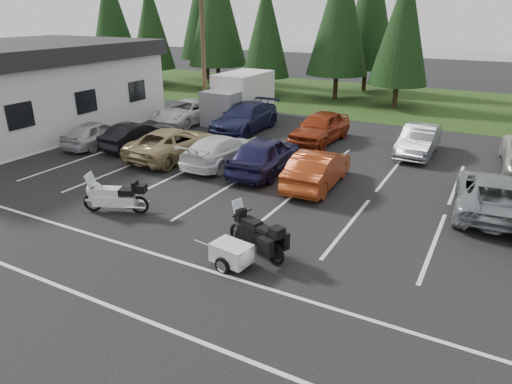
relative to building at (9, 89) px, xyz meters
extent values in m
plane|color=black|center=(18.00, -4.00, -2.45)|extent=(120.00, 120.00, 0.00)
cube|color=#1D3310|center=(18.00, 20.00, -2.45)|extent=(80.00, 16.00, 0.01)
cube|color=slate|center=(22.00, 51.00, -2.45)|extent=(70.00, 50.00, 0.02)
cylinder|color=#473321|center=(8.00, 8.00, 2.05)|extent=(0.26, 0.26, 9.00)
cube|color=silver|center=(18.00, -2.00, -2.45)|extent=(32.00, 16.00, 0.01)
cylinder|color=#332316|center=(-10.00, 18.50, -1.20)|extent=(0.36, 0.36, 2.50)
cone|color=black|center=(-10.00, 18.50, 3.79)|extent=(4.58, 4.58, 8.84)
cylinder|color=#332316|center=(-4.00, 17.20, -1.37)|extent=(0.36, 0.36, 2.16)
cone|color=black|center=(-4.00, 17.20, 2.95)|extent=(3.96, 3.96, 7.65)
cylinder|color=#332316|center=(2.00, 18.80, -1.06)|extent=(0.36, 0.36, 2.78)
cone|color=black|center=(2.00, 18.80, 4.51)|extent=(5.10, 5.10, 9.86)
cylinder|color=#332316|center=(7.50, 17.40, -1.39)|extent=(0.36, 0.36, 2.11)
cone|color=black|center=(7.50, 17.40, 2.83)|extent=(3.87, 3.87, 7.48)
cylinder|color=#332316|center=(13.00, 18.90, -1.14)|extent=(0.36, 0.36, 2.62)
cone|color=black|center=(13.00, 18.90, 4.09)|extent=(4.80, 4.80, 9.27)
cylinder|color=#332316|center=(18.00, 17.60, -1.32)|extent=(0.36, 0.36, 2.26)
cone|color=black|center=(18.00, 17.60, 3.19)|extent=(4.14, 4.14, 7.99)
cylinder|color=#332316|center=(-2.00, 23.00, -1.01)|extent=(0.36, 0.36, 2.88)
cone|color=black|center=(-2.00, 23.00, 4.75)|extent=(5.28, 5.28, 10.20)
cylinder|color=#332316|center=(14.00, 23.50, -1.09)|extent=(0.36, 0.36, 2.71)
cone|color=black|center=(14.00, 23.50, 4.33)|extent=(4.97, 4.97, 9.61)
imported|color=silver|center=(6.61, -0.04, -1.78)|extent=(1.94, 4.06, 1.34)
imported|color=black|center=(8.73, 0.69, -1.79)|extent=(1.50, 4.05, 1.33)
imported|color=#9D895B|center=(11.43, 0.29, -1.73)|extent=(2.49, 5.22, 1.44)
imported|color=white|center=(14.02, 0.50, -1.77)|extent=(2.05, 4.75, 1.36)
imported|color=#1B1A41|center=(16.28, 0.49, -1.64)|extent=(2.17, 4.83, 1.61)
imported|color=#9F3714|center=(18.91, 0.02, -1.72)|extent=(1.74, 4.50, 1.46)
imported|color=gray|center=(25.21, 0.49, -1.75)|extent=(2.71, 5.22, 1.41)
imported|color=white|center=(7.71, 6.49, -1.74)|extent=(2.71, 5.26, 1.42)
imported|color=#191C3E|center=(11.89, 6.34, -1.65)|extent=(2.33, 5.57, 1.61)
imported|color=maroon|center=(16.60, 6.23, -1.64)|extent=(2.20, 4.87, 1.62)
imported|color=slate|center=(21.69, 6.40, -1.74)|extent=(1.55, 4.34, 1.43)
camera|label=1|loc=(25.02, -16.38, 4.25)|focal=32.00mm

